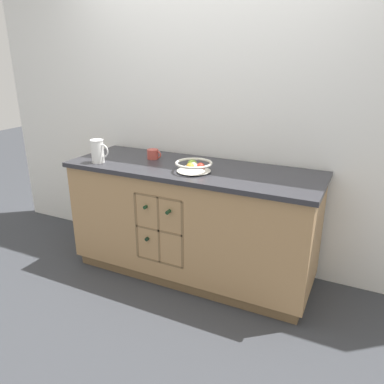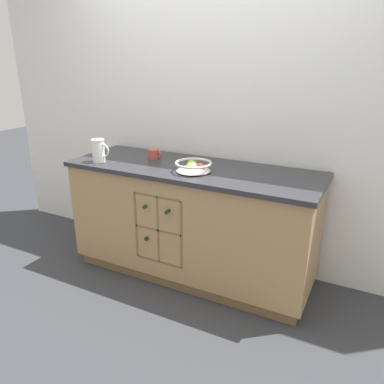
% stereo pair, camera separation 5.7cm
% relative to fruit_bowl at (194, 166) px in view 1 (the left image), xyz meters
% --- Properties ---
extents(ground_plane, '(14.00, 14.00, 0.00)m').
position_rel_fruit_bowl_xyz_m(ground_plane, '(-0.07, 0.11, -0.96)').
color(ground_plane, '#383A3F').
extents(back_wall, '(4.40, 0.06, 2.55)m').
position_rel_fruit_bowl_xyz_m(back_wall, '(-0.07, 0.49, 0.32)').
color(back_wall, white).
rests_on(back_wall, ground_plane).
extents(kitchen_island, '(1.94, 0.69, 0.91)m').
position_rel_fruit_bowl_xyz_m(kitchen_island, '(-0.07, 0.11, -0.49)').
color(kitchen_island, brown).
rests_on(kitchen_island, ground_plane).
extents(fruit_bowl, '(0.27, 0.27, 0.08)m').
position_rel_fruit_bowl_xyz_m(fruit_bowl, '(0.00, 0.00, 0.00)').
color(fruit_bowl, silver).
rests_on(fruit_bowl, kitchen_island).
extents(white_pitcher, '(0.16, 0.10, 0.18)m').
position_rel_fruit_bowl_xyz_m(white_pitcher, '(-0.78, -0.10, 0.05)').
color(white_pitcher, white).
rests_on(white_pitcher, kitchen_island).
extents(ceramic_mug, '(0.12, 0.09, 0.08)m').
position_rel_fruit_bowl_xyz_m(ceramic_mug, '(-0.46, 0.19, -0.01)').
color(ceramic_mug, '#B7473D').
rests_on(ceramic_mug, kitchen_island).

